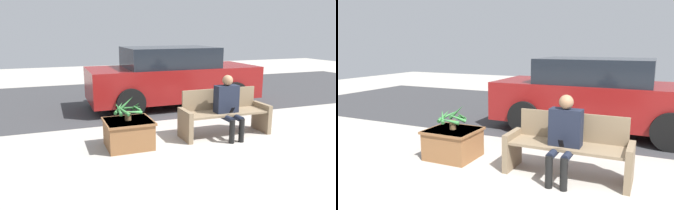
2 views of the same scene
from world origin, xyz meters
TOP-DOWN VIEW (x-y plane):
  - ground_plane at (0.00, 0.00)m, footprint 30.00×30.00m
  - road_surface at (0.00, 5.35)m, footprint 20.00×6.00m
  - bench at (-0.05, 0.95)m, footprint 1.81×0.57m
  - person_seated at (-0.07, 0.77)m, footprint 0.45×0.58m
  - planter_box at (-2.02, 0.89)m, footprint 0.84×0.77m
  - potted_plant at (-2.02, 0.90)m, footprint 0.53×0.53m
  - parked_car at (-0.09, 3.72)m, footprint 4.58×1.98m

SIDE VIEW (x-z plane):
  - ground_plane at x=0.00m, z-range 0.00..0.00m
  - road_surface at x=0.00m, z-range 0.00..0.01m
  - planter_box at x=-2.02m, z-range 0.02..0.52m
  - bench at x=-0.05m, z-range -0.02..0.89m
  - person_seated at x=-0.07m, z-range 0.08..1.30m
  - potted_plant at x=-2.02m, z-range 0.49..0.91m
  - parked_car at x=-0.09m, z-range -0.01..1.61m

